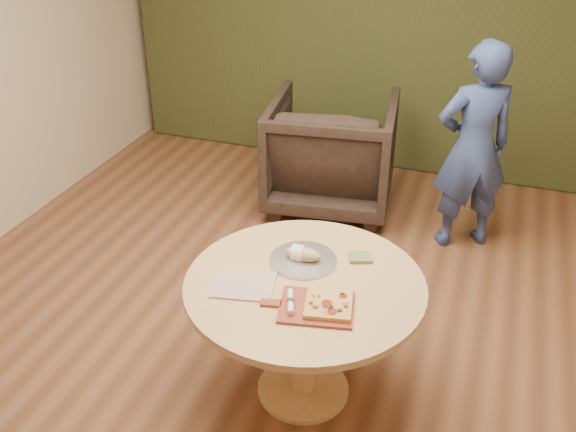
{
  "coord_description": "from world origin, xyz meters",
  "views": [
    {
      "loc": [
        1.01,
        -2.68,
        2.65
      ],
      "look_at": [
        -0.01,
        0.25,
        0.85
      ],
      "focal_mm": 40.0,
      "sensor_mm": 36.0,
      "label": 1
    }
  ],
  "objects_px": {
    "pedestal_table": "(305,304)",
    "serving_tray": "(303,260)",
    "person_standing": "(473,148)",
    "pizza_paddle": "(314,307)",
    "armchair": "(332,148)",
    "bread_roll": "(302,254)",
    "cutlery_roll": "(290,302)",
    "flatbread_pizza": "(329,305)"
  },
  "relations": [
    {
      "from": "cutlery_roll",
      "to": "bread_roll",
      "type": "bearing_deg",
      "value": 80.56
    },
    {
      "from": "bread_roll",
      "to": "person_standing",
      "type": "xyz_separation_m",
      "value": [
        0.73,
        1.71,
        -0.01
      ]
    },
    {
      "from": "person_standing",
      "to": "pedestal_table",
      "type": "bearing_deg",
      "value": 42.83
    },
    {
      "from": "flatbread_pizza",
      "to": "serving_tray",
      "type": "relative_size",
      "value": 0.73
    },
    {
      "from": "pedestal_table",
      "to": "serving_tray",
      "type": "height_order",
      "value": "serving_tray"
    },
    {
      "from": "pizza_paddle",
      "to": "bread_roll",
      "type": "relative_size",
      "value": 2.43
    },
    {
      "from": "pizza_paddle",
      "to": "pedestal_table",
      "type": "bearing_deg",
      "value": 108.62
    },
    {
      "from": "person_standing",
      "to": "bread_roll",
      "type": "bearing_deg",
      "value": 38.91
    },
    {
      "from": "bread_roll",
      "to": "armchair",
      "type": "distance_m",
      "value": 2.04
    },
    {
      "from": "pedestal_table",
      "to": "bread_roll",
      "type": "bearing_deg",
      "value": 113.38
    },
    {
      "from": "pedestal_table",
      "to": "bread_roll",
      "type": "relative_size",
      "value": 6.32
    },
    {
      "from": "bread_roll",
      "to": "cutlery_roll",
      "type": "bearing_deg",
      "value": -79.5
    },
    {
      "from": "bread_roll",
      "to": "armchair",
      "type": "relative_size",
      "value": 0.19
    },
    {
      "from": "serving_tray",
      "to": "cutlery_roll",
      "type": "bearing_deg",
      "value": -80.77
    },
    {
      "from": "serving_tray",
      "to": "armchair",
      "type": "bearing_deg",
      "value": 101.24
    },
    {
      "from": "bread_roll",
      "to": "armchair",
      "type": "xyz_separation_m",
      "value": [
        -0.38,
        1.98,
        -0.28
      ]
    },
    {
      "from": "cutlery_roll",
      "to": "armchair",
      "type": "relative_size",
      "value": 0.19
    },
    {
      "from": "cutlery_roll",
      "to": "serving_tray",
      "type": "relative_size",
      "value": 0.54
    },
    {
      "from": "cutlery_roll",
      "to": "person_standing",
      "type": "xyz_separation_m",
      "value": [
        0.65,
        2.1,
        0.0
      ]
    },
    {
      "from": "pizza_paddle",
      "to": "armchair",
      "type": "xyz_separation_m",
      "value": [
        -0.57,
        2.34,
        -0.25
      ]
    },
    {
      "from": "cutlery_roll",
      "to": "bread_roll",
      "type": "xyz_separation_m",
      "value": [
        -0.07,
        0.39,
        0.01
      ]
    },
    {
      "from": "pedestal_table",
      "to": "person_standing",
      "type": "height_order",
      "value": "person_standing"
    },
    {
      "from": "flatbread_pizza",
      "to": "cutlery_roll",
      "type": "distance_m",
      "value": 0.18
    },
    {
      "from": "flatbread_pizza",
      "to": "armchair",
      "type": "distance_m",
      "value": 2.43
    },
    {
      "from": "person_standing",
      "to": "armchair",
      "type": "bearing_deg",
      "value": -41.61
    },
    {
      "from": "cutlery_roll",
      "to": "flatbread_pizza",
      "type": "bearing_deg",
      "value": -7.18
    },
    {
      "from": "pedestal_table",
      "to": "flatbread_pizza",
      "type": "height_order",
      "value": "flatbread_pizza"
    },
    {
      "from": "pizza_paddle",
      "to": "serving_tray",
      "type": "relative_size",
      "value": 1.32
    },
    {
      "from": "pedestal_table",
      "to": "pizza_paddle",
      "type": "relative_size",
      "value": 2.61
    },
    {
      "from": "pedestal_table",
      "to": "pizza_paddle",
      "type": "distance_m",
      "value": 0.26
    },
    {
      "from": "pedestal_table",
      "to": "armchair",
      "type": "relative_size",
      "value": 1.2
    },
    {
      "from": "flatbread_pizza",
      "to": "person_standing",
      "type": "height_order",
      "value": "person_standing"
    },
    {
      "from": "flatbread_pizza",
      "to": "serving_tray",
      "type": "xyz_separation_m",
      "value": [
        -0.24,
        0.35,
        -0.02
      ]
    },
    {
      "from": "cutlery_roll",
      "to": "armchair",
      "type": "xyz_separation_m",
      "value": [
        -0.46,
        2.37,
        -0.27
      ]
    },
    {
      "from": "pizza_paddle",
      "to": "person_standing",
      "type": "height_order",
      "value": "person_standing"
    },
    {
      "from": "pedestal_table",
      "to": "serving_tray",
      "type": "xyz_separation_m",
      "value": [
        -0.07,
        0.17,
        0.15
      ]
    },
    {
      "from": "pizza_paddle",
      "to": "flatbread_pizza",
      "type": "distance_m",
      "value": 0.07
    },
    {
      "from": "flatbread_pizza",
      "to": "serving_tray",
      "type": "bearing_deg",
      "value": 124.57
    },
    {
      "from": "armchair",
      "to": "person_standing",
      "type": "xyz_separation_m",
      "value": [
        1.11,
        -0.27,
        0.27
      ]
    },
    {
      "from": "serving_tray",
      "to": "bread_roll",
      "type": "distance_m",
      "value": 0.04
    },
    {
      "from": "flatbread_pizza",
      "to": "serving_tray",
      "type": "height_order",
      "value": "flatbread_pizza"
    },
    {
      "from": "cutlery_roll",
      "to": "person_standing",
      "type": "distance_m",
      "value": 2.2
    }
  ]
}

